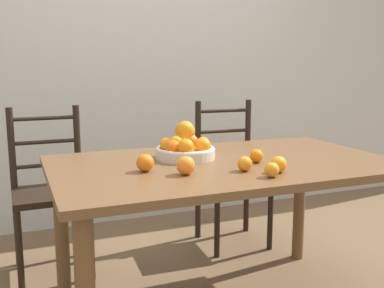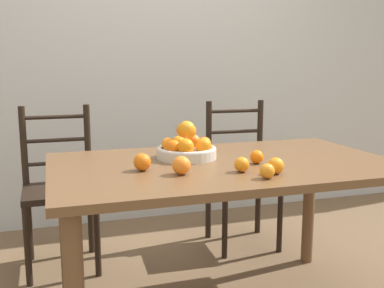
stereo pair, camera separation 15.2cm
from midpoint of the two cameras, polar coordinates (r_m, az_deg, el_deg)
wall_back at (r=3.54m, az=-3.99°, el=11.34°), size 8.00×0.06×2.60m
dining_table at (r=2.14m, az=6.18°, el=-4.88°), size 1.60×0.95×0.77m
fruit_bowl at (r=2.17m, az=1.33°, el=-0.42°), size 0.29×0.29×0.18m
orange_loose_0 at (r=1.92m, az=8.60°, el=-2.62°), size 0.06×0.06×0.06m
orange_loose_1 at (r=1.86m, az=0.98°, el=-2.75°), size 0.08×0.08×0.08m
orange_loose_2 at (r=1.93m, az=-4.10°, el=-2.32°), size 0.08×0.08×0.08m
orange_loose_3 at (r=1.91m, az=12.84°, el=-2.73°), size 0.07×0.07×0.07m
orange_loose_4 at (r=2.09m, az=10.28°, el=-1.64°), size 0.06×0.06×0.06m
orange_loose_5 at (r=1.83m, az=11.89°, el=-3.41°), size 0.06×0.06×0.06m
chair_left at (r=2.80m, az=-15.00°, el=-5.79°), size 0.43×0.41×0.97m
chair_right at (r=3.08m, az=7.67°, el=-4.09°), size 0.44×0.42×0.97m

